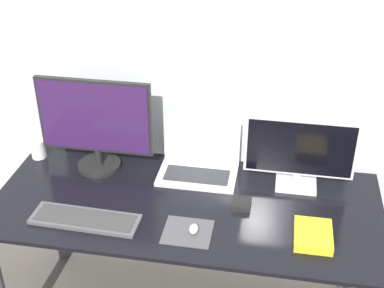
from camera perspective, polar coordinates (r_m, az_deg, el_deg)
wall_back at (r=2.48m, az=1.21°, el=9.74°), size 7.00×0.05×2.50m
desk at (r=2.42m, az=-0.61°, el=-8.28°), size 1.69×0.75×0.72m
monitor_left at (r=2.50m, az=-10.29°, el=2.17°), size 0.54×0.21×0.45m
monitor_right at (r=2.40m, az=11.41°, el=-0.84°), size 0.49×0.13×0.34m
laptop at (r=2.52m, az=0.78°, el=-1.74°), size 0.36×0.24×0.25m
keyboard at (r=2.29m, az=-11.31°, el=-7.87°), size 0.46×0.16×0.02m
mousepad at (r=2.19m, az=-0.47°, el=-9.36°), size 0.20×0.18×0.00m
mouse at (r=2.18m, az=0.19°, el=-9.04°), size 0.04×0.06×0.03m
book at (r=2.20m, az=12.79°, el=-9.47°), size 0.15×0.19×0.04m
mug at (r=2.74m, az=-16.09°, el=-0.49°), size 0.07×0.07×0.09m
power_brick at (r=2.33m, az=5.36°, el=-6.39°), size 0.08×0.09×0.03m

